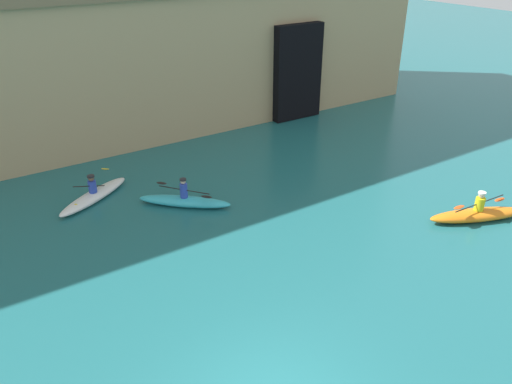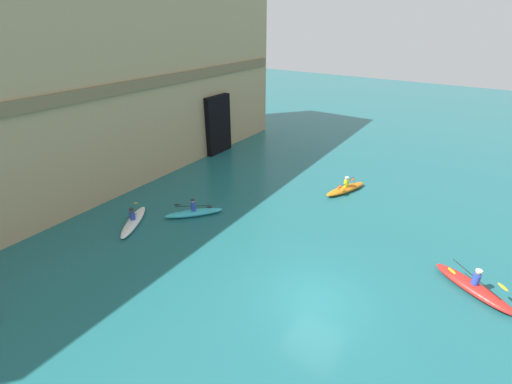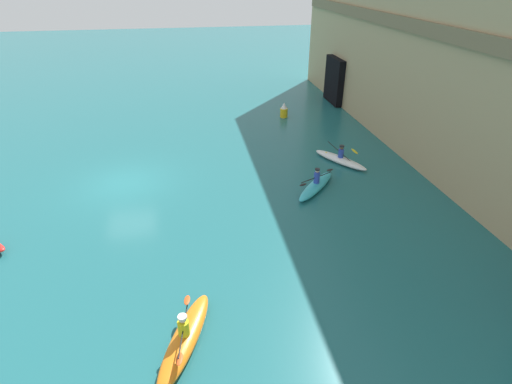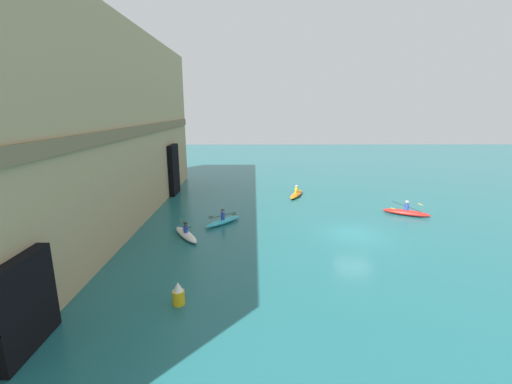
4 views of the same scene
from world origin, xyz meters
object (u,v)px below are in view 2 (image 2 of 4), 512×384
(kayak_red, at_px, (473,287))
(kayak_white, at_px, (133,221))
(kayak_cyan, at_px, (194,212))
(kayak_orange, at_px, (346,189))

(kayak_red, bearing_deg, kayak_white, 43.94)
(kayak_cyan, distance_m, kayak_orange, 10.41)
(kayak_cyan, relative_size, kayak_red, 0.85)
(kayak_white, relative_size, kayak_red, 0.93)
(kayak_cyan, height_order, kayak_red, kayak_red)
(kayak_cyan, bearing_deg, kayak_white, -178.16)
(kayak_white, xyz_separation_m, kayak_red, (4.72, -16.82, 0.04))
(kayak_cyan, xyz_separation_m, kayak_orange, (8.16, -6.47, 0.02))
(kayak_white, bearing_deg, kayak_cyan, 108.80)
(kayak_orange, bearing_deg, kayak_cyan, -16.02)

